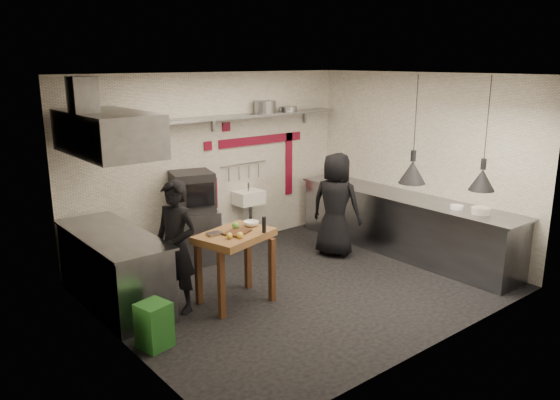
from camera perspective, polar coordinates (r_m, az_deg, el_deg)
floor at (r=7.50m, az=2.10°, el=-8.98°), size 5.00×5.00×0.00m
ceiling at (r=6.88m, az=2.32°, el=12.95°), size 5.00×5.00×0.00m
wall_back at (r=8.71m, az=-6.98°, el=3.89°), size 5.00×0.04×2.80m
wall_front at (r=5.71m, az=16.29°, el=-2.19°), size 5.00×0.04×2.80m
wall_left at (r=5.77m, az=-16.79°, el=-2.06°), size 0.04×4.20×2.80m
wall_right at (r=8.88m, az=14.43°, el=3.74°), size 0.04×4.20×2.80m
red_band_horiz at (r=9.18m, az=-1.93°, el=6.30°), size 1.70×0.02×0.14m
red_band_vert at (r=9.63m, az=0.93°, el=3.79°), size 0.14×0.02×1.10m
red_tile_a at (r=8.75m, az=-5.63°, el=7.62°), size 0.14×0.02×0.14m
red_tile_b at (r=8.60m, az=-7.53°, el=5.62°), size 0.14×0.02×0.14m
back_shelf at (r=8.46m, az=-6.47°, el=8.52°), size 4.60×0.34×0.04m
shelf_bracket_left at (r=7.76m, az=-19.00°, el=6.56°), size 0.04×0.06×0.24m
shelf_bracket_mid at (r=8.60m, az=-7.00°, el=7.93°), size 0.04×0.06×0.24m
shelf_bracket_right at (r=9.74m, az=2.59°, el=8.77°), size 0.04×0.06×0.24m
pan_far_left at (r=7.72m, az=-16.37°, el=7.97°), size 0.31×0.31×0.09m
pan_mid_left at (r=7.81m, az=-14.86°, el=8.06°), size 0.25×0.25×0.07m
stock_pot at (r=8.97m, az=-1.58°, el=9.71°), size 0.37×0.37×0.20m
pan_right at (r=9.28m, az=0.87°, el=9.50°), size 0.30×0.30×0.08m
oven_stand at (r=8.36m, az=-9.13°, el=-3.71°), size 0.88×0.84×0.80m
combi_oven at (r=8.19m, az=-9.18°, el=0.93°), size 0.72×0.69×0.58m
oven_door at (r=8.00m, az=-8.18°, el=0.63°), size 0.45×0.15×0.46m
oven_glass at (r=7.93m, az=-8.29°, el=0.52°), size 0.39×0.13×0.34m
hand_sink at (r=9.00m, az=-3.29°, el=0.27°), size 0.46×0.34×0.22m
sink_tap at (r=8.96m, az=-3.31°, el=1.39°), size 0.03×0.03×0.14m
sink_drain at (r=9.08m, az=-3.10°, el=-2.47°), size 0.06×0.06×0.66m
utensil_rail at (r=8.99m, az=-3.87°, el=3.78°), size 0.90×0.02×0.02m
counter_right at (r=8.83m, az=12.69°, el=-2.57°), size 0.70×3.80×0.90m
counter_right_top at (r=8.71m, az=12.85°, el=0.36°), size 0.76×3.90×0.03m
plate_stack at (r=7.95m, az=20.25°, el=-1.07°), size 0.32×0.32×0.09m
small_bowl_right at (r=8.12m, az=17.99°, el=-0.71°), size 0.25×0.25×0.05m
counter_left at (r=7.12m, az=-16.94°, el=-7.02°), size 0.70×1.90×0.90m
counter_left_top at (r=6.97m, az=-17.21°, el=-3.45°), size 0.76×2.00×0.03m
extractor_hood at (r=6.72m, az=-17.60°, el=6.70°), size 0.78×1.60×0.50m
hood_duct at (r=6.60m, az=-19.90°, el=9.88°), size 0.28×0.28×0.50m
green_bin at (r=6.08m, az=-13.02°, el=-12.62°), size 0.36×0.36×0.50m
prep_table at (r=6.89m, az=-4.68°, el=-7.06°), size 1.06×0.86×0.92m
cutting_board at (r=6.70m, az=-4.47°, el=-3.38°), size 0.39×0.34×0.02m
pepper_mill at (r=6.68m, az=-1.69°, el=-2.60°), size 0.06×0.06×0.20m
lemon_a at (r=6.49m, az=-5.31°, el=-3.73°), size 0.10×0.10×0.07m
lemon_b at (r=6.50m, az=-4.21°, el=-3.69°), size 0.09×0.09×0.08m
veg_ball at (r=6.84m, az=-4.66°, el=-2.69°), size 0.11×0.11×0.09m
steel_tray at (r=6.66m, az=-6.86°, el=-3.53°), size 0.19×0.13×0.03m
bowl at (r=6.97m, az=-3.02°, el=-2.48°), size 0.26×0.26×0.06m
heat_lamp_near at (r=7.17m, az=13.92°, el=7.08°), size 0.40×0.40×1.38m
heat_lamp_far at (r=7.46m, az=20.76°, el=6.46°), size 0.43×0.43×1.48m
chef_left at (r=6.65m, az=-10.82°, el=-4.85°), size 0.58×0.69×1.62m
chef_right at (r=8.46m, az=5.85°, el=-0.49°), size 0.78×0.93×1.62m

